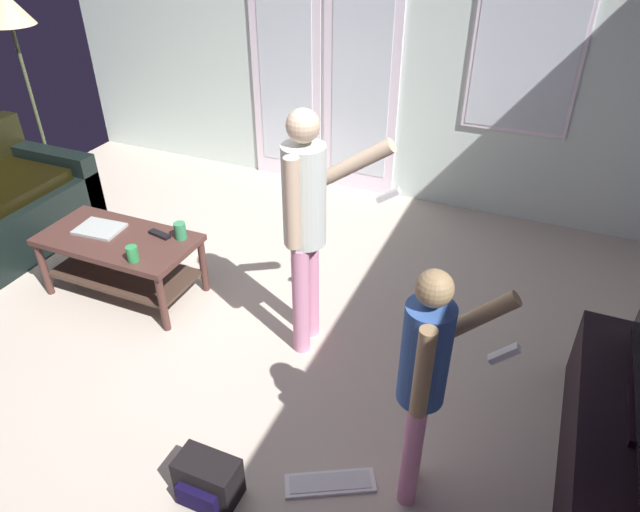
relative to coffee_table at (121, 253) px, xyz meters
The scene contains 13 objects.
ground_plane 0.87m from the coffee_table, 17.11° to the right, with size 5.61×4.97×0.02m, color #BDAF9F.
wall_back_with_doors 2.56m from the coffee_table, 70.22° to the left, with size 5.61×0.09×2.74m.
coffee_table is the anchor object (origin of this frame).
tv_stand 3.18m from the coffee_table, ahead, with size 0.48×1.44×0.44m.
person_adult 1.51m from the coffee_table, ahead, with size 0.61×0.43×1.51m.
person_child 2.43m from the coffee_table, 18.04° to the right, with size 0.46×0.39×1.27m.
floor_lamp 2.31m from the coffee_table, 148.38° to the left, with size 0.40×0.40×1.75m.
backpack 1.84m from the coffee_table, 39.43° to the right, with size 0.30×0.21×0.23m.
loose_keyboard 2.13m from the coffee_table, 24.75° to the right, with size 0.45×0.32×0.02m.
laptop_closed 0.22m from the coffee_table, behind, with size 0.30×0.23×0.02m, color #ABB3AE.
cup_near_edge 0.38m from the coffee_table, 32.96° to the right, with size 0.07×0.07×0.10m, color #2E8948.
cup_by_laptop 0.47m from the coffee_table, 21.68° to the left, with size 0.08×0.08×0.11m, color #348755.
tv_remote_black 0.31m from the coffee_table, 27.32° to the left, with size 0.17×0.05×0.02m, color black.
Camera 1 is at (1.78, -2.23, 2.45)m, focal length 32.01 mm.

